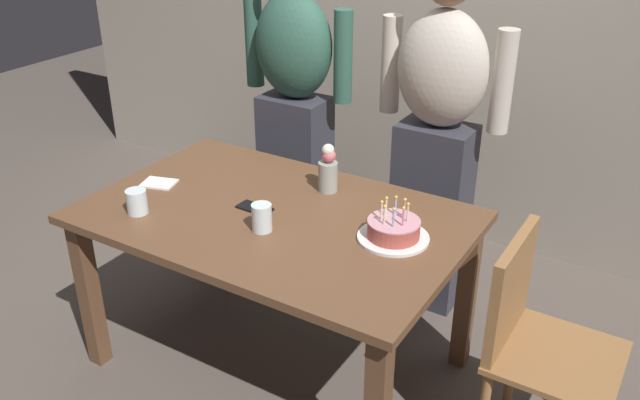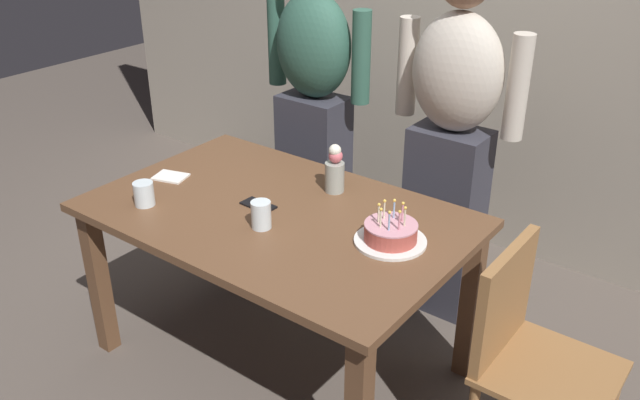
% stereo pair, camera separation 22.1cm
% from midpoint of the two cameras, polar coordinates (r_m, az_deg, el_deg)
% --- Properties ---
extents(ground_plane, '(10.00, 10.00, 0.00)m').
position_cam_midpoint_polar(ground_plane, '(3.09, -5.54, -13.37)').
color(ground_plane, '#564C44').
extents(back_wall, '(5.20, 0.10, 2.60)m').
position_cam_midpoint_polar(back_wall, '(3.77, 8.23, 16.10)').
color(back_wall, '#9E9384').
rests_on(back_wall, ground_plane).
extents(dining_table, '(1.50, 0.96, 0.74)m').
position_cam_midpoint_polar(dining_table, '(2.72, -6.13, -2.99)').
color(dining_table, brown).
rests_on(dining_table, ground_plane).
extents(birthday_cake, '(0.27, 0.27, 0.16)m').
position_cam_midpoint_polar(birthday_cake, '(2.47, 3.69, -2.65)').
color(birthday_cake, white).
rests_on(birthday_cake, dining_table).
extents(water_glass_near, '(0.08, 0.08, 0.10)m').
position_cam_midpoint_polar(water_glass_near, '(2.77, -17.46, -0.19)').
color(water_glass_near, silver).
rests_on(water_glass_near, dining_table).
extents(water_glass_far, '(0.08, 0.08, 0.11)m').
position_cam_midpoint_polar(water_glass_far, '(2.53, -7.44, -1.53)').
color(water_glass_far, silver).
rests_on(water_glass_far, dining_table).
extents(cell_phone, '(0.15, 0.08, 0.01)m').
position_cam_midpoint_polar(cell_phone, '(2.71, -7.88, -0.73)').
color(cell_phone, black).
rests_on(cell_phone, dining_table).
extents(napkin_stack, '(0.16, 0.14, 0.01)m').
position_cam_midpoint_polar(napkin_stack, '(3.00, -15.53, 1.33)').
color(napkin_stack, white).
rests_on(napkin_stack, dining_table).
extents(flower_vase, '(0.08, 0.08, 0.21)m').
position_cam_midpoint_polar(flower_vase, '(2.80, -1.57, 2.57)').
color(flower_vase, '#999E93').
rests_on(flower_vase, dining_table).
extents(person_man_bearded, '(0.61, 0.27, 1.66)m').
position_cam_midpoint_polar(person_man_bearded, '(3.44, -4.02, 7.92)').
color(person_man_bearded, '#33333D').
rests_on(person_man_bearded, ground_plane).
extents(person_woman_cardigan, '(0.61, 0.27, 1.66)m').
position_cam_midpoint_polar(person_woman_cardigan, '(3.09, 7.84, 5.43)').
color(person_woman_cardigan, '#33333D').
rests_on(person_woman_cardigan, ground_plane).
extents(dining_chair, '(0.42, 0.42, 0.87)m').
position_cam_midpoint_polar(dining_chair, '(2.46, 15.10, -11.10)').
color(dining_chair, olive).
rests_on(dining_chair, ground_plane).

